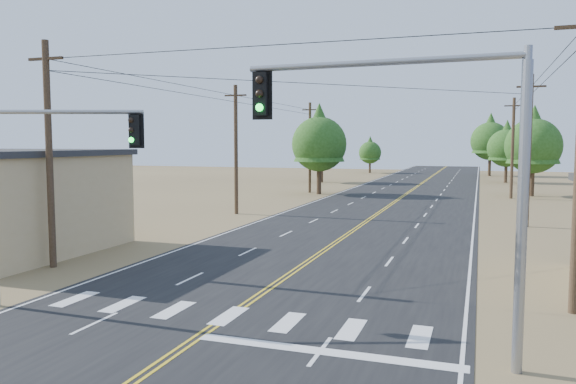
% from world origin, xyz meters
% --- Properties ---
extents(road, '(15.00, 200.00, 0.02)m').
position_xyz_m(road, '(0.00, 30.00, 0.01)').
color(road, black).
rests_on(road, ground).
extents(utility_pole_left_near, '(1.80, 0.30, 10.00)m').
position_xyz_m(utility_pole_left_near, '(-10.50, 12.00, 5.12)').
color(utility_pole_left_near, '#4C3826').
rests_on(utility_pole_left_near, ground).
extents(utility_pole_left_mid, '(1.80, 0.30, 10.00)m').
position_xyz_m(utility_pole_left_mid, '(-10.50, 32.00, 5.12)').
color(utility_pole_left_mid, '#4C3826').
rests_on(utility_pole_left_mid, ground).
extents(utility_pole_left_far, '(1.80, 0.30, 10.00)m').
position_xyz_m(utility_pole_left_far, '(-10.50, 52.00, 5.12)').
color(utility_pole_left_far, '#4C3826').
rests_on(utility_pole_left_far, ground).
extents(utility_pole_right_mid, '(1.80, 0.30, 10.00)m').
position_xyz_m(utility_pole_right_mid, '(10.50, 32.00, 5.12)').
color(utility_pole_right_mid, '#4C3826').
rests_on(utility_pole_right_mid, ground).
extents(utility_pole_right_far, '(1.80, 0.30, 10.00)m').
position_xyz_m(utility_pole_right_far, '(10.50, 52.00, 5.12)').
color(utility_pole_right_far, '#4C3826').
rests_on(utility_pole_right_far, ground).
extents(signal_mast_left, '(4.97, 1.92, 6.77)m').
position_xyz_m(signal_mast_left, '(-6.61, 6.99, 4.55)').
color(signal_mast_left, gray).
rests_on(signal_mast_left, ground).
extents(signal_mast_right, '(7.18, 0.57, 7.80)m').
position_xyz_m(signal_mast_right, '(6.37, 6.35, 5.33)').
color(signal_mast_right, gray).
rests_on(signal_mast_right, ground).
extents(tree_left_near, '(5.91, 5.91, 9.84)m').
position_xyz_m(tree_left_near, '(-9.00, 50.47, 6.02)').
color(tree_left_near, '#3F2D1E').
rests_on(tree_left_near, ground).
extents(tree_left_mid, '(5.81, 5.81, 9.68)m').
position_xyz_m(tree_left_mid, '(-13.56, 67.97, 5.92)').
color(tree_left_mid, '#3F2D1E').
rests_on(tree_left_mid, ground).
extents(tree_left_far, '(4.09, 4.09, 6.82)m').
position_xyz_m(tree_left_far, '(-11.77, 94.85, 4.17)').
color(tree_left_far, '#3F2D1E').
rests_on(tree_left_far, ground).
extents(tree_right_near, '(5.70, 5.70, 9.50)m').
position_xyz_m(tree_right_near, '(12.67, 55.42, 5.81)').
color(tree_right_near, '#3F2D1E').
rests_on(tree_right_near, ground).
extents(tree_right_mid, '(5.25, 5.25, 8.75)m').
position_xyz_m(tree_right_mid, '(10.93, 75.79, 5.36)').
color(tree_right_mid, '#3F2D1E').
rests_on(tree_right_mid, ground).
extents(tree_right_far, '(6.36, 6.36, 10.60)m').
position_xyz_m(tree_right_far, '(9.00, 92.07, 6.49)').
color(tree_right_far, '#3F2D1E').
rests_on(tree_right_far, ground).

